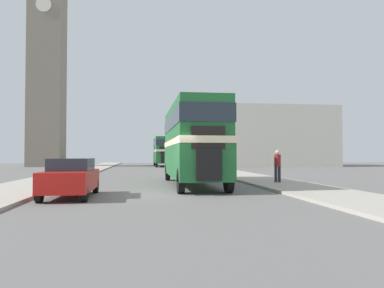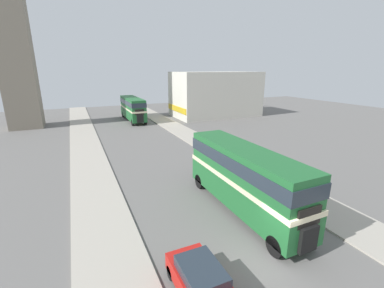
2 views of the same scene
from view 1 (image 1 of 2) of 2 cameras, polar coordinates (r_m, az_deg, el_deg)
ground_plane at (r=15.99m, az=-4.36°, el=-7.67°), size 120.00×120.00×0.00m
sidewalk_right at (r=17.69m, az=18.20°, el=-6.81°), size 3.50×120.00×0.12m
double_decker_bus at (r=20.54m, az=0.01°, el=0.79°), size 2.41×10.53×4.28m
bus_distant at (r=54.31m, az=-4.45°, el=-0.81°), size 2.45×10.82×4.11m
car_parked_near at (r=15.58m, az=-17.96°, el=-4.85°), size 1.73×4.10×1.53m
pedestrian_walking at (r=21.74m, az=12.90°, el=-3.01°), size 0.37×0.37×1.81m
church_tower at (r=60.53m, az=-21.13°, el=17.14°), size 4.81×4.81×41.19m
shop_building_block at (r=55.98m, az=12.29°, el=1.03°), size 16.45×9.27×8.51m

